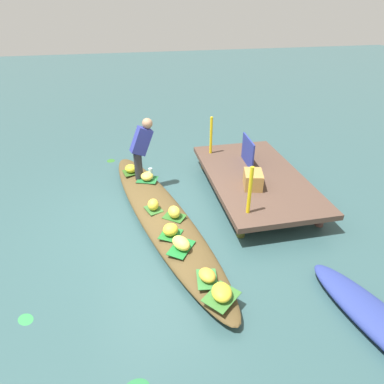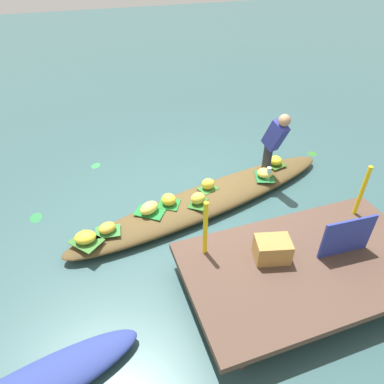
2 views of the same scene
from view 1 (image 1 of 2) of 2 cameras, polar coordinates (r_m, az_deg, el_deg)
name	(u,v)px [view 1 (image 1 of 2)]	position (r m, az deg, el deg)	size (l,w,h in m)	color
canal_water	(162,221)	(5.90, -5.24, -5.02)	(40.00, 40.00, 0.00)	#305153
dock_platform	(255,178)	(6.65, 10.85, 2.48)	(3.20, 1.80, 0.40)	#4F3A2F
vendor_boat	(162,215)	(5.83, -5.30, -4.02)	(5.04, 0.81, 0.25)	brown
leaf_mat_0	(181,248)	(4.92, -1.89, -9.60)	(0.45, 0.27, 0.01)	#1C742F
banana_bunch_0	(181,243)	(4.86, -1.91, -8.81)	(0.32, 0.21, 0.18)	#F9E359
leaf_mat_1	(174,217)	(5.55, -3.06, -4.28)	(0.34, 0.26, 0.01)	#2B6324
banana_bunch_1	(174,212)	(5.49, -3.09, -3.47)	(0.25, 0.20, 0.19)	yellow
leaf_mat_2	(147,179)	(6.70, -7.73, 2.16)	(0.39, 0.32, 0.01)	#1F6931
banana_bunch_2	(147,176)	(6.66, -7.77, 2.76)	(0.28, 0.25, 0.16)	#F3D152
leaf_mat_3	(131,172)	(7.04, -10.46, 3.40)	(0.32, 0.32, 0.01)	#2F591C
banana_bunch_3	(131,169)	(7.00, -10.52, 4.00)	(0.23, 0.25, 0.17)	yellow
leaf_mat_4	(207,279)	(4.47, 2.62, -14.80)	(0.36, 0.26, 0.01)	#357A36
banana_bunch_4	(207,275)	(4.42, 2.64, -14.17)	(0.26, 0.20, 0.14)	gold
leaf_mat_5	(171,234)	(5.17, -3.70, -7.31)	(0.34, 0.30, 0.01)	#21702A
banana_bunch_5	(171,230)	(5.12, -3.74, -6.50)	(0.24, 0.23, 0.19)	yellow
leaf_mat_6	(154,209)	(5.76, -6.67, -2.97)	(0.31, 0.24, 0.01)	#33682B
banana_bunch_6	(153,205)	(5.71, -6.72, -2.17)	(0.22, 0.19, 0.19)	yellow
leaf_mat_7	(221,297)	(4.28, 5.11, -17.56)	(0.42, 0.33, 0.01)	#37702D
banana_bunch_7	(222,292)	(4.22, 5.16, -16.87)	(0.30, 0.25, 0.16)	gold
vendor_person	(141,146)	(6.51, -8.74, 7.92)	(0.28, 0.49, 1.22)	#28282D
water_bottle	(151,174)	(6.67, -7.17, 3.18)	(0.08, 0.08, 0.24)	silver
market_banner	(248,152)	(6.91, 9.62, 6.91)	(0.73, 0.03, 0.57)	navy
railing_post_west	(211,135)	(7.29, 3.31, 9.74)	(0.06, 0.06, 0.83)	yellow
railing_post_east	(250,191)	(5.24, 9.98, 0.25)	(0.06, 0.06, 0.83)	yellow
produce_crate	(253,180)	(6.12, 10.51, 2.12)	(0.44, 0.32, 0.30)	#A2773C
drifting_plant_0	(26,319)	(4.84, -26.82, -19.05)	(0.22, 0.16, 0.01)	#2E8C46
drifting_plant_1	(111,161)	(8.24, -13.84, 5.29)	(0.20, 0.19, 0.01)	#2D6724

